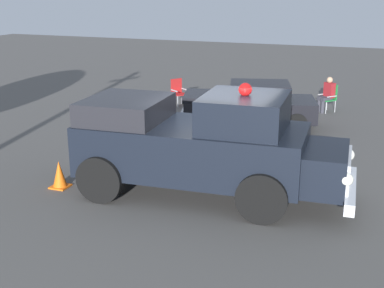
{
  "coord_description": "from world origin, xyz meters",
  "views": [
    {
      "loc": [
        -10.85,
        -3.47,
        4.55
      ],
      "look_at": [
        -0.57,
        0.42,
        1.17
      ],
      "focal_mm": 49.11,
      "sensor_mm": 36.0,
      "label": 1
    }
  ],
  "objects_px": {
    "vintage_fire_truck": "(202,144)",
    "traffic_cone": "(59,175)",
    "lawn_chair_by_car": "(178,90)",
    "lawn_chair_near_truck": "(330,96)",
    "spectator_seated": "(327,93)",
    "classic_hot_rod": "(249,104)"
  },
  "relations": [
    {
      "from": "lawn_chair_by_car",
      "to": "vintage_fire_truck",
      "type": "bearing_deg",
      "value": -154.43
    },
    {
      "from": "vintage_fire_truck",
      "to": "traffic_cone",
      "type": "xyz_separation_m",
      "value": [
        -0.74,
        3.24,
        -0.89
      ]
    },
    {
      "from": "vintage_fire_truck",
      "to": "lawn_chair_near_truck",
      "type": "bearing_deg",
      "value": -10.41
    },
    {
      "from": "classic_hot_rod",
      "to": "lawn_chair_near_truck",
      "type": "bearing_deg",
      "value": -35.96
    },
    {
      "from": "vintage_fire_truck",
      "to": "spectator_seated",
      "type": "xyz_separation_m",
      "value": [
        9.09,
        -1.6,
        -0.5
      ]
    },
    {
      "from": "traffic_cone",
      "to": "lawn_chair_by_car",
      "type": "bearing_deg",
      "value": 4.38
    },
    {
      "from": "lawn_chair_near_truck",
      "to": "traffic_cone",
      "type": "height_order",
      "value": "lawn_chair_near_truck"
    },
    {
      "from": "classic_hot_rod",
      "to": "traffic_cone",
      "type": "height_order",
      "value": "classic_hot_rod"
    },
    {
      "from": "lawn_chair_by_car",
      "to": "traffic_cone",
      "type": "xyz_separation_m",
      "value": [
        -8.94,
        -0.68,
        -0.28
      ]
    },
    {
      "from": "traffic_cone",
      "to": "lawn_chair_near_truck",
      "type": "bearing_deg",
      "value": -26.38
    },
    {
      "from": "vintage_fire_truck",
      "to": "traffic_cone",
      "type": "distance_m",
      "value": 3.44
    },
    {
      "from": "vintage_fire_truck",
      "to": "lawn_chair_by_car",
      "type": "distance_m",
      "value": 9.11
    },
    {
      "from": "classic_hot_rod",
      "to": "traffic_cone",
      "type": "bearing_deg",
      "value": 158.59
    },
    {
      "from": "classic_hot_rod",
      "to": "lawn_chair_near_truck",
      "type": "relative_size",
      "value": 4.6
    },
    {
      "from": "classic_hot_rod",
      "to": "lawn_chair_by_car",
      "type": "xyz_separation_m",
      "value": [
        2.1,
        3.37,
        -0.16
      ]
    },
    {
      "from": "lawn_chair_by_car",
      "to": "spectator_seated",
      "type": "relative_size",
      "value": 0.79
    },
    {
      "from": "lawn_chair_near_truck",
      "to": "traffic_cone",
      "type": "xyz_separation_m",
      "value": [
        -9.93,
        4.93,
        -0.28
      ]
    },
    {
      "from": "spectator_seated",
      "to": "vintage_fire_truck",
      "type": "bearing_deg",
      "value": 170.0
    },
    {
      "from": "vintage_fire_truck",
      "to": "traffic_cone",
      "type": "height_order",
      "value": "vintage_fire_truck"
    },
    {
      "from": "spectator_seated",
      "to": "traffic_cone",
      "type": "xyz_separation_m",
      "value": [
        -9.83,
        4.84,
        -0.39
      ]
    },
    {
      "from": "vintage_fire_truck",
      "to": "lawn_chair_by_car",
      "type": "xyz_separation_m",
      "value": [
        8.2,
        3.92,
        -0.61
      ]
    },
    {
      "from": "classic_hot_rod",
      "to": "lawn_chair_by_car",
      "type": "relative_size",
      "value": 4.6
    }
  ]
}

